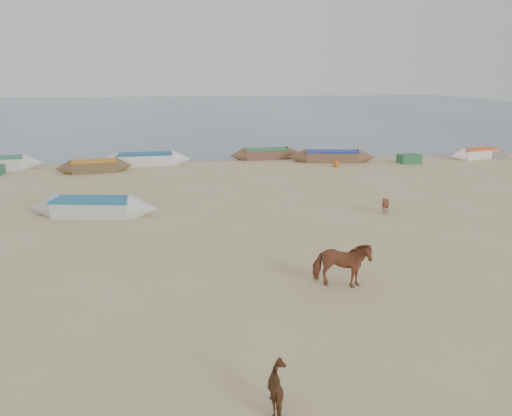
% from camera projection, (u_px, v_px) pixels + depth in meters
% --- Properties ---
extents(ground, '(140.00, 140.00, 0.00)m').
position_uv_depth(ground, '(274.00, 266.00, 17.18)').
color(ground, tan).
rests_on(ground, ground).
extents(sea, '(160.00, 160.00, 0.00)m').
position_uv_depth(sea, '(194.00, 109.00, 95.46)').
color(sea, slate).
rests_on(sea, ground).
extents(cow_adult, '(1.93, 1.31, 1.50)m').
position_uv_depth(cow_adult, '(342.00, 264.00, 15.25)').
color(cow_adult, brown).
rests_on(cow_adult, ground).
extents(calf_front, '(0.90, 0.84, 0.86)m').
position_uv_depth(calf_front, '(385.00, 205.00, 23.51)').
color(calf_front, '#5E2B1D').
rests_on(calf_front, ground).
extents(calf_right, '(1.00, 1.06, 0.85)m').
position_uv_depth(calf_right, '(281.00, 388.00, 9.75)').
color(calf_right, brown).
rests_on(calf_right, ground).
extents(near_canoe, '(6.23, 2.56, 0.83)m').
position_uv_depth(near_canoe, '(93.00, 207.00, 23.18)').
color(near_canoe, beige).
rests_on(near_canoe, ground).
extents(waterline_canoes, '(52.32, 5.49, 0.93)m').
position_uv_depth(waterline_canoes, '(166.00, 160.00, 35.80)').
color(waterline_canoes, brown).
rests_on(waterline_canoes, ground).
extents(beach_clutter, '(45.04, 4.63, 0.64)m').
position_uv_depth(beach_clutter, '(277.00, 160.00, 36.47)').
color(beach_clutter, '#2B6141').
rests_on(beach_clutter, ground).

